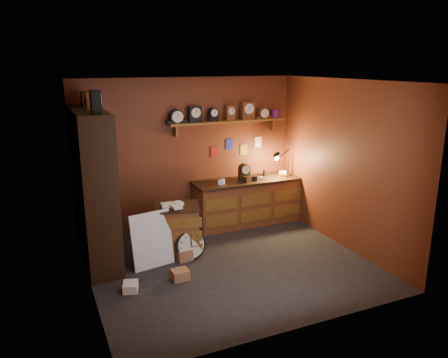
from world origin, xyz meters
TOP-DOWN VIEW (x-y plane):
  - floor at (0.00, 0.00)m, footprint 4.00×4.00m
  - room_shell at (0.04, 0.11)m, footprint 4.02×3.62m
  - shelving_unit at (-1.79, 0.98)m, footprint 0.47×1.60m
  - workbench at (1.05, 1.47)m, footprint 2.09×0.66m
  - low_cabinet at (-0.58, 0.72)m, footprint 0.82×0.74m
  - big_round_clock at (-0.47, 0.42)m, footprint 0.47×0.16m
  - white_panel at (-1.07, 0.43)m, footprint 0.66×0.29m
  - mini_fridge at (-0.28, 1.39)m, footprint 0.55×0.57m
  - floor_box_a at (-0.83, -0.14)m, footprint 0.24×0.20m
  - floor_box_b at (-1.53, -0.18)m, footprint 0.25×0.27m
  - floor_box_c at (-0.58, 0.43)m, footprint 0.25×0.22m

SIDE VIEW (x-z plane):
  - floor at x=0.00m, z-range 0.00..0.00m
  - white_panel at x=-1.07m, z-range -0.42..0.42m
  - floor_box_b at x=-1.53m, z-range 0.00..0.11m
  - floor_box_a at x=-0.83m, z-range 0.00..0.14m
  - floor_box_c at x=-0.58m, z-range 0.00..0.17m
  - big_round_clock at x=-0.47m, z-range -0.01..0.47m
  - mini_fridge at x=-0.28m, z-range 0.00..0.49m
  - low_cabinet at x=-0.58m, z-range -0.01..0.86m
  - workbench at x=1.05m, z-range -0.21..1.15m
  - shelving_unit at x=-1.79m, z-range -0.03..2.54m
  - room_shell at x=0.04m, z-range 0.37..3.08m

